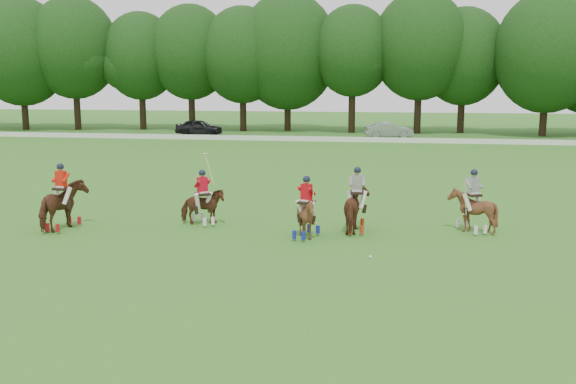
# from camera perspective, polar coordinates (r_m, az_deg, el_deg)

# --- Properties ---
(ground) EXTENTS (180.00, 180.00, 0.00)m
(ground) POSITION_cam_1_polar(r_m,az_deg,el_deg) (19.82, -3.04, -6.05)
(ground) COLOR #376B1E
(ground) RESTS_ON ground
(tree_line) EXTENTS (117.98, 14.32, 14.75)m
(tree_line) POSITION_cam_1_polar(r_m,az_deg,el_deg) (66.82, 6.05, 12.33)
(tree_line) COLOR black
(tree_line) RESTS_ON ground
(boundary_rail) EXTENTS (120.00, 0.10, 0.44)m
(boundary_rail) POSITION_cam_1_polar(r_m,az_deg,el_deg) (56.99, 5.07, 4.69)
(boundary_rail) COLOR white
(boundary_rail) RESTS_ON ground
(car_left) EXTENTS (4.62, 1.89, 1.57)m
(car_left) POSITION_cam_1_polar(r_m,az_deg,el_deg) (64.09, -7.90, 5.73)
(car_left) COLOR black
(car_left) RESTS_ON ground
(car_mid) EXTENTS (4.64, 2.43, 1.46)m
(car_mid) POSITION_cam_1_polar(r_m,az_deg,el_deg) (61.29, 8.96, 5.46)
(car_mid) COLOR #929297
(car_mid) RESTS_ON ground
(polo_red_a) EXTENTS (1.35, 2.21, 2.46)m
(polo_red_a) POSITION_cam_1_polar(r_m,az_deg,el_deg) (24.92, -19.40, -1.13)
(polo_red_a) COLOR #472212
(polo_red_a) RESTS_ON ground
(polo_red_b) EXTENTS (1.80, 1.78, 2.65)m
(polo_red_b) POSITION_cam_1_polar(r_m,az_deg,el_deg) (24.54, -7.58, -1.22)
(polo_red_b) COLOR #472212
(polo_red_b) RESTS_ON ground
(polo_red_c) EXTENTS (1.59, 1.68, 2.20)m
(polo_red_c) POSITION_cam_1_polar(r_m,az_deg,el_deg) (22.27, 1.64, -2.18)
(polo_red_c) COLOR #472212
(polo_red_c) RESTS_ON ground
(polo_stripe_a) EXTENTS (1.24, 2.01, 2.38)m
(polo_stripe_a) POSITION_cam_1_polar(r_m,az_deg,el_deg) (23.32, 6.13, -1.45)
(polo_stripe_a) COLOR #472212
(polo_stripe_a) RESTS_ON ground
(polo_stripe_b) EXTENTS (1.79, 1.86, 2.30)m
(polo_stripe_b) POSITION_cam_1_polar(r_m,az_deg,el_deg) (24.07, 16.06, -1.53)
(polo_stripe_b) COLOR #472212
(polo_stripe_b) RESTS_ON ground
(polo_ball) EXTENTS (0.09, 0.09, 0.09)m
(polo_ball) POSITION_cam_1_polar(r_m,az_deg,el_deg) (20.14, 7.33, -5.73)
(polo_ball) COLOR white
(polo_ball) RESTS_ON ground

